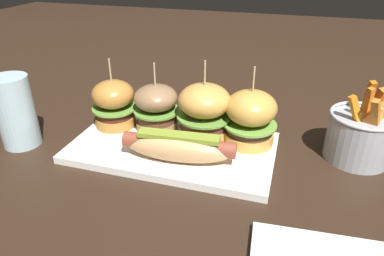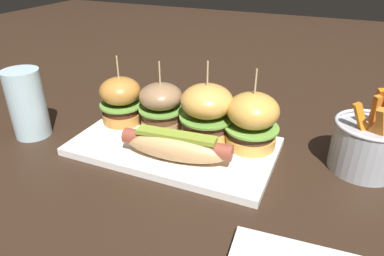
{
  "view_description": "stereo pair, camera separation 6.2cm",
  "coord_description": "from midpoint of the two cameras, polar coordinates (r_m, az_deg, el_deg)",
  "views": [
    {
      "loc": [
        0.2,
        -0.53,
        0.35
      ],
      "look_at": [
        0.04,
        0.0,
        0.05
      ],
      "focal_mm": 32.69,
      "sensor_mm": 36.0,
      "label": 1
    },
    {
      "loc": [
        0.26,
        -0.5,
        0.35
      ],
      "look_at": [
        0.04,
        0.0,
        0.05
      ],
      "focal_mm": 32.69,
      "sensor_mm": 36.0,
      "label": 2
    }
  ],
  "objects": [
    {
      "name": "ground_plane",
      "position": [
        0.66,
        -5.81,
        -3.77
      ],
      "size": [
        3.0,
        3.0,
        0.0
      ],
      "primitive_type": "plane",
      "color": "black"
    },
    {
      "name": "slider_center_right",
      "position": [
        0.65,
        -0.72,
        2.74
      ],
      "size": [
        0.1,
        0.1,
        0.15
      ],
      "color": "gold",
      "rests_on": "platter_main"
    },
    {
      "name": "platter_main",
      "position": [
        0.66,
        -5.84,
        -3.25
      ],
      "size": [
        0.37,
        0.21,
        0.01
      ],
      "primitive_type": "cube",
      "color": "white",
      "rests_on": "ground"
    },
    {
      "name": "slider_center_left",
      "position": [
        0.69,
        -8.42,
        3.33
      ],
      "size": [
        0.09,
        0.09,
        0.14
      ],
      "color": "#8D6A48",
      "rests_on": "platter_main"
    },
    {
      "name": "slider_far_right",
      "position": [
        0.64,
        6.78,
        1.71
      ],
      "size": [
        0.1,
        0.1,
        0.15
      ],
      "color": "gold",
      "rests_on": "platter_main"
    },
    {
      "name": "slider_far_left",
      "position": [
        0.72,
        -15.07,
        3.88
      ],
      "size": [
        0.09,
        0.09,
        0.14
      ],
      "color": "#B47833",
      "rests_on": "platter_main"
    },
    {
      "name": "fries_bucket",
      "position": [
        0.67,
        23.45,
        -1.1
      ],
      "size": [
        0.12,
        0.12,
        0.14
      ],
      "color": "#A8AAB2",
      "rests_on": "ground"
    },
    {
      "name": "water_glass",
      "position": [
        0.74,
        -29.04,
        2.26
      ],
      "size": [
        0.07,
        0.07,
        0.14
      ],
      "primitive_type": "cylinder",
      "color": "silver",
      "rests_on": "ground"
    },
    {
      "name": "hot_dog",
      "position": [
        0.59,
        -5.17,
        -3.11
      ],
      "size": [
        0.2,
        0.07,
        0.05
      ],
      "color": "tan",
      "rests_on": "platter_main"
    }
  ]
}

